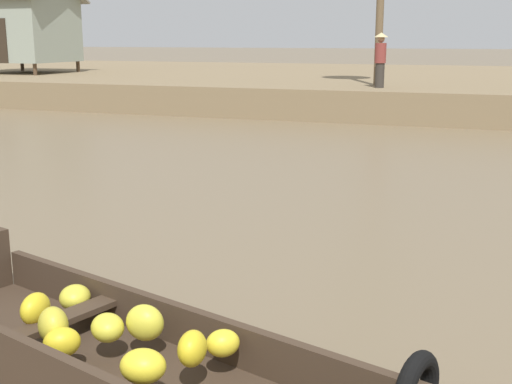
# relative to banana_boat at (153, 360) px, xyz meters

# --- Properties ---
(ground_plane) EXTENTS (300.00, 300.00, 0.00)m
(ground_plane) POSITION_rel_banana_boat_xyz_m (0.28, 6.34, -0.29)
(ground_plane) COLOR #726047
(riverbank_strip) EXTENTS (160.00, 20.00, 0.95)m
(riverbank_strip) POSITION_rel_banana_boat_xyz_m (0.28, 25.49, 0.19)
(riverbank_strip) COLOR #7F6B4C
(riverbank_strip) RESTS_ON ground
(banana_boat) EXTENTS (6.28, 2.83, 0.88)m
(banana_boat) POSITION_rel_banana_boat_xyz_m (0.00, 0.00, 0.00)
(banana_boat) COLOR #3D2D21
(banana_boat) RESTS_ON ground
(stilt_house_left) EXTENTS (4.15, 3.90, 4.11)m
(stilt_house_left) POSITION_rel_banana_boat_xyz_m (-17.37, 20.78, 2.59)
(stilt_house_left) COLOR #4C3826
(stilt_house_left) RESTS_ON riverbank_strip
(vendor_person) EXTENTS (0.44, 0.44, 1.66)m
(vendor_person) POSITION_rel_banana_boat_xyz_m (-1.37, 17.08, 1.59)
(vendor_person) COLOR #332D28
(vendor_person) RESTS_ON riverbank_strip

